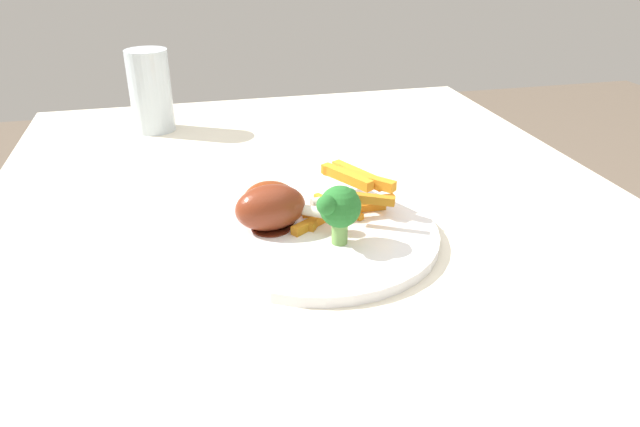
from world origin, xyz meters
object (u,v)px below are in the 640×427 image
Objects in this scene: dining_table at (322,295)px; chicken_drumstick_far at (274,203)px; water_glass at (150,91)px; carrot_fries_pile at (345,194)px; chicken_drumstick_near at (274,207)px; broccoli_floret_front at (336,208)px; dinner_plate at (320,235)px.

chicken_drumstick_far is (0.01, -0.06, 0.14)m from dining_table.
chicken_drumstick_far is 0.86× the size of water_glass.
carrot_fries_pile is (0.00, 0.03, 0.14)m from dining_table.
dining_table is 8.32× the size of chicken_drumstick_near.
chicken_drumstick_far is (-0.06, -0.05, -0.02)m from broccoli_floret_front.
broccoli_floret_front reaches higher than chicken_drumstick_far.
carrot_fries_pile is (-0.04, 0.04, 0.03)m from dinner_plate.
broccoli_floret_front is 0.49× the size of chicken_drumstick_near.
chicken_drumstick_far is at bearing -125.11° from dinner_plate.
chicken_drumstick_far is at bearing 18.72° from water_glass.
water_glass is at bearing -162.22° from chicken_drumstick_near.
broccoli_floret_front is at bearing 39.55° from chicken_drumstick_far.
dinner_plate is 0.06m from carrot_fries_pile.
water_glass reaches higher than dining_table.
dining_table is 0.15m from chicken_drumstick_far.
water_glass reaches higher than chicken_drumstick_near.
carrot_fries_pile is (-0.07, 0.03, -0.02)m from broccoli_floret_front.
chicken_drumstick_near is at bearing -109.46° from dinner_plate.
dining_table is 0.18m from broccoli_floret_front.
dinner_plate is at bearing 54.89° from chicken_drumstick_far.
dining_table is 0.47m from water_glass.
chicken_drumstick_near is at bearing -131.69° from broccoli_floret_front.
dining_table is 8.16× the size of water_glass.
broccoli_floret_front is at bearing 48.31° from chicken_drumstick_near.
chicken_drumstick_near reaches higher than carrot_fries_pile.
dining_table is at bearing 176.48° from broccoli_floret_front.
chicken_drumstick_near is at bearing -10.02° from chicken_drumstick_far.
dining_table is at bearing -99.68° from carrot_fries_pile.
chicken_drumstick_near is 1.13× the size of chicken_drumstick_far.
chicken_drumstick_near is (0.03, -0.06, 0.14)m from dining_table.
dinner_plate is 2.01× the size of chicken_drumstick_near.
dinner_plate is at bearing -16.59° from dining_table.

